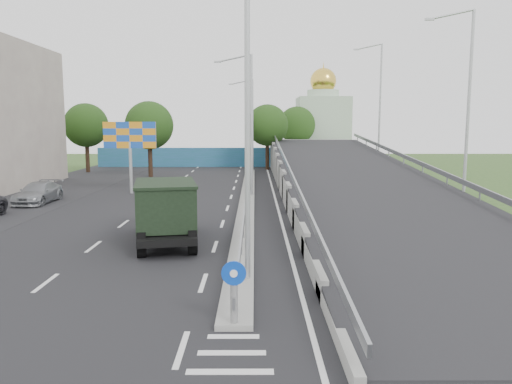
{
  "coord_description": "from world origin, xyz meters",
  "views": [
    {
      "loc": [
        0.54,
        -10.22,
        5.33
      ],
      "look_at": [
        0.59,
        12.72,
        2.2
      ],
      "focal_mm": 35.0,
      "sensor_mm": 36.0,
      "label": 1
    }
  ],
  "objects_px": {
    "lamp_post_near": "(241,109)",
    "lamp_post_mid": "(249,117)",
    "parked_car_d": "(38,193)",
    "lamp_post_far": "(251,120)",
    "sign_bollard": "(234,292)",
    "church": "(322,124)",
    "dump_truck": "(166,208)",
    "billboard": "(130,139)"
  },
  "relations": [
    {
      "from": "lamp_post_near",
      "to": "lamp_post_mid",
      "type": "bearing_deg",
      "value": 90.0
    },
    {
      "from": "lamp_post_near",
      "to": "parked_car_d",
      "type": "bearing_deg",
      "value": 129.57
    },
    {
      "from": "lamp_post_far",
      "to": "parked_car_d",
      "type": "bearing_deg",
      "value": -122.07
    },
    {
      "from": "sign_bollard",
      "to": "parked_car_d",
      "type": "distance_m",
      "value": 25.38
    },
    {
      "from": "lamp_post_near",
      "to": "church",
      "type": "xyz_separation_m",
      "value": [
        9.89,
        54.0,
        -0.5
      ]
    },
    {
      "from": "lamp_post_near",
      "to": "lamp_post_far",
      "type": "relative_size",
      "value": 1.0
    },
    {
      "from": "lamp_post_far",
      "to": "dump_truck",
      "type": "relative_size",
      "value": 1.48
    },
    {
      "from": "lamp_post_near",
      "to": "billboard",
      "type": "height_order",
      "value": "lamp_post_near"
    },
    {
      "from": "dump_truck",
      "to": "parked_car_d",
      "type": "relative_size",
      "value": 1.39
    },
    {
      "from": "lamp_post_near",
      "to": "parked_car_d",
      "type": "relative_size",
      "value": 2.06
    },
    {
      "from": "dump_truck",
      "to": "parked_car_d",
      "type": "height_order",
      "value": "dump_truck"
    },
    {
      "from": "lamp_post_far",
      "to": "lamp_post_near",
      "type": "bearing_deg",
      "value": -90.0
    },
    {
      "from": "lamp_post_mid",
      "to": "parked_car_d",
      "type": "relative_size",
      "value": 2.06
    },
    {
      "from": "lamp_post_mid",
      "to": "parked_car_d",
      "type": "height_order",
      "value": "lamp_post_mid"
    },
    {
      "from": "lamp_post_near",
      "to": "dump_truck",
      "type": "bearing_deg",
      "value": 121.01
    },
    {
      "from": "lamp_post_mid",
      "to": "sign_bollard",
      "type": "bearing_deg",
      "value": -90.26
    },
    {
      "from": "parked_car_d",
      "to": "lamp_post_near",
      "type": "bearing_deg",
      "value": -50.14
    },
    {
      "from": "lamp_post_near",
      "to": "sign_bollard",
      "type": "bearing_deg",
      "value": -91.64
    },
    {
      "from": "lamp_post_far",
      "to": "dump_truck",
      "type": "height_order",
      "value": "lamp_post_far"
    },
    {
      "from": "sign_bollard",
      "to": "lamp_post_mid",
      "type": "distance_m",
      "value": 24.3
    },
    {
      "from": "lamp_post_near",
      "to": "dump_truck",
      "type": "height_order",
      "value": "lamp_post_near"
    },
    {
      "from": "lamp_post_near",
      "to": "church",
      "type": "distance_m",
      "value": 54.9
    },
    {
      "from": "dump_truck",
      "to": "sign_bollard",
      "type": "bearing_deg",
      "value": -81.43
    },
    {
      "from": "church",
      "to": "parked_car_d",
      "type": "relative_size",
      "value": 2.81
    },
    {
      "from": "lamp_post_far",
      "to": "parked_car_d",
      "type": "distance_m",
      "value": 27.33
    },
    {
      "from": "lamp_post_mid",
      "to": "church",
      "type": "distance_m",
      "value": 35.41
    },
    {
      "from": "dump_truck",
      "to": "church",
      "type": "bearing_deg",
      "value": 63.27
    },
    {
      "from": "sign_bollard",
      "to": "lamp_post_far",
      "type": "relative_size",
      "value": 0.17
    },
    {
      "from": "lamp_post_far",
      "to": "parked_car_d",
      "type": "relative_size",
      "value": 2.06
    },
    {
      "from": "sign_bollard",
      "to": "church",
      "type": "distance_m",
      "value": 58.84
    },
    {
      "from": "billboard",
      "to": "lamp_post_near",
      "type": "bearing_deg",
      "value": -67.51
    },
    {
      "from": "lamp_post_near",
      "to": "dump_truck",
      "type": "relative_size",
      "value": 1.48
    },
    {
      "from": "parked_car_d",
      "to": "lamp_post_mid",
      "type": "bearing_deg",
      "value": 11.21
    },
    {
      "from": "sign_bollard",
      "to": "church",
      "type": "bearing_deg",
      "value": 80.19
    },
    {
      "from": "lamp_post_mid",
      "to": "lamp_post_far",
      "type": "height_order",
      "value": "same"
    },
    {
      "from": "church",
      "to": "dump_truck",
      "type": "bearing_deg",
      "value": -105.71
    },
    {
      "from": "dump_truck",
      "to": "parked_car_d",
      "type": "distance_m",
      "value": 15.51
    },
    {
      "from": "sign_bollard",
      "to": "billboard",
      "type": "relative_size",
      "value": 0.3
    },
    {
      "from": "dump_truck",
      "to": "billboard",
      "type": "bearing_deg",
      "value": 97.95
    },
    {
      "from": "lamp_post_mid",
      "to": "billboard",
      "type": "bearing_deg",
      "value": 167.62
    },
    {
      "from": "church",
      "to": "dump_truck",
      "type": "relative_size",
      "value": 2.03
    },
    {
      "from": "lamp_post_near",
      "to": "parked_car_d",
      "type": "xyz_separation_m",
      "value": [
        -14.26,
        17.25,
        -5.1
      ]
    }
  ]
}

